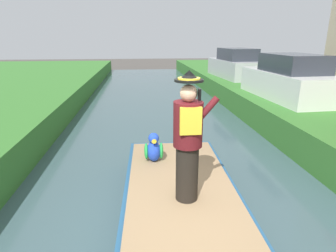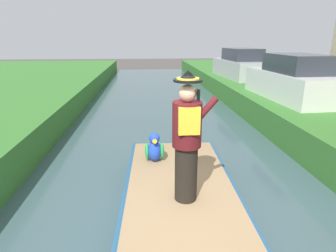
{
  "view_description": "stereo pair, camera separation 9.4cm",
  "coord_description": "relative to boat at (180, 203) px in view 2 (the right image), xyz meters",
  "views": [
    {
      "loc": [
        -0.62,
        -3.27,
        2.95
      ],
      "look_at": [
        -0.17,
        1.01,
        1.61
      ],
      "focal_mm": 30.26,
      "sensor_mm": 36.0,
      "label": 1
    },
    {
      "loc": [
        -0.53,
        -3.28,
        2.95
      ],
      "look_at": [
        -0.17,
        1.01,
        1.61
      ],
      "focal_mm": 30.26,
      "sensor_mm": 36.0,
      "label": 2
    }
  ],
  "objects": [
    {
      "name": "canal_water",
      "position": [
        0.0,
        -0.67,
        -0.35
      ],
      "size": [
        6.13,
        48.0,
        0.1
      ],
      "primitive_type": "cube",
      "color": "#3D565B",
      "rests_on": "ground"
    },
    {
      "name": "boat",
      "position": [
        0.0,
        0.0,
        0.0
      ],
      "size": [
        1.95,
        4.26,
        0.61
      ],
      "color": "#23517A",
      "rests_on": "canal_water"
    },
    {
      "name": "person_pirate",
      "position": [
        0.03,
        -0.35,
        1.23
      ],
      "size": [
        0.61,
        0.42,
        1.85
      ],
      "rotation": [
        0.0,
        0.0,
        -0.1
      ],
      "color": "black",
      "rests_on": "boat"
    },
    {
      "name": "parrot_plush",
      "position": [
        -0.37,
        1.01,
        0.55
      ],
      "size": [
        0.36,
        0.34,
        0.57
      ],
      "color": "blue",
      "rests_on": "boat"
    },
    {
      "name": "parked_car_white",
      "position": [
        4.55,
        5.33,
        1.17
      ],
      "size": [
        1.9,
        4.08,
        1.5
      ],
      "color": "white",
      "rests_on": "grass_bank_far"
    },
    {
      "name": "parked_car_silver",
      "position": [
        4.55,
        10.89,
        1.17
      ],
      "size": [
        1.99,
        4.11,
        1.5
      ],
      "color": "#B7B7BC",
      "rests_on": "grass_bank_far"
    }
  ]
}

